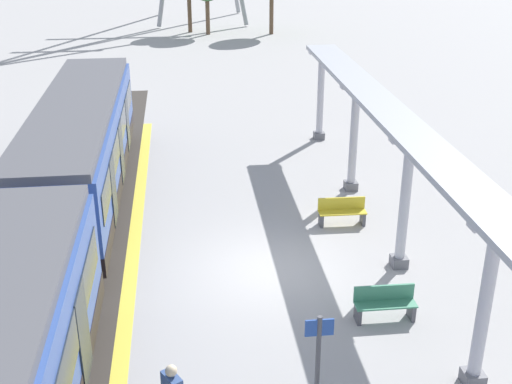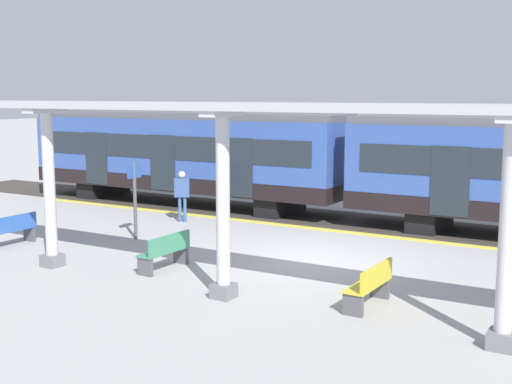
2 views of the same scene
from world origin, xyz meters
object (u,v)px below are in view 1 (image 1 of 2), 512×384
canopy_pillar_second (485,306)px  canopy_pillar_third (405,203)px  canopy_pillar_fourth (354,138)px  platform_info_sign (318,354)px  bench_far_end (342,211)px  bench_mid_platform (385,303)px  canopy_pillar_fifth (321,95)px  train_far_carriage (81,149)px

canopy_pillar_second → canopy_pillar_third: same height
canopy_pillar_fourth → platform_info_sign: canopy_pillar_fourth is taller
bench_far_end → bench_mid_platform: bearing=-92.1°
canopy_pillar_fifth → platform_info_sign: canopy_pillar_fifth is taller
canopy_pillar_fourth → bench_far_end: size_ratio=2.53×
canopy_pillar_third → canopy_pillar_fourth: same height
bench_mid_platform → platform_info_sign: (-2.28, -2.91, 0.89)m
canopy_pillar_third → bench_far_end: bearing=109.2°
canopy_pillar_second → canopy_pillar_fourth: 10.42m
canopy_pillar_second → canopy_pillar_fifth: same height
bench_far_end → canopy_pillar_second: bearing=-82.8°
bench_far_end → platform_info_sign: platform_info_sign is taller
canopy_pillar_third → bench_mid_platform: size_ratio=2.54×
canopy_pillar_fourth → canopy_pillar_fifth: size_ratio=1.00×
canopy_pillar_fourth → bench_far_end: bearing=-110.2°
bench_far_end → platform_info_sign: bearing=-106.9°
canopy_pillar_third → platform_info_sign: canopy_pillar_third is taller
bench_mid_platform → bench_far_end: (0.19, 5.21, 0.00)m
train_far_carriage → canopy_pillar_fourth: (9.24, -0.23, 0.10)m
canopy_pillar_fifth → bench_mid_platform: size_ratio=2.54×
canopy_pillar_second → platform_info_sign: bearing=-174.2°
train_far_carriage → canopy_pillar_fifth: bearing=30.0°
bench_mid_platform → bench_far_end: bearing=87.9°
train_far_carriage → canopy_pillar_third: 10.85m
train_far_carriage → bench_far_end: bearing=-19.3°
canopy_pillar_fifth → bench_far_end: canopy_pillar_fifth is taller
canopy_pillar_third → canopy_pillar_fifth: same height
bench_far_end → canopy_pillar_third: bearing=-70.8°
bench_mid_platform → platform_info_sign: platform_info_sign is taller
canopy_pillar_second → bench_mid_platform: 3.18m
canopy_pillar_third → train_far_carriage: bearing=148.4°
train_far_carriage → platform_info_sign: train_far_carriage is taller
platform_info_sign → bench_mid_platform: bearing=51.9°
canopy_pillar_fifth → platform_info_sign: size_ratio=1.73×
canopy_pillar_fourth → platform_info_sign: size_ratio=1.73×
canopy_pillar_fourth → bench_far_end: canopy_pillar_fourth is taller
train_far_carriage → canopy_pillar_third: (9.24, -5.69, 0.10)m
canopy_pillar_second → bench_far_end: canopy_pillar_second is taller
canopy_pillar_third → bench_far_end: (-0.98, 2.80, -1.49)m
platform_info_sign → train_far_carriage: bearing=117.8°
canopy_pillar_second → canopy_pillar_third: (0.00, 4.97, 0.00)m
bench_far_end → canopy_pillar_fifth: bearing=83.2°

